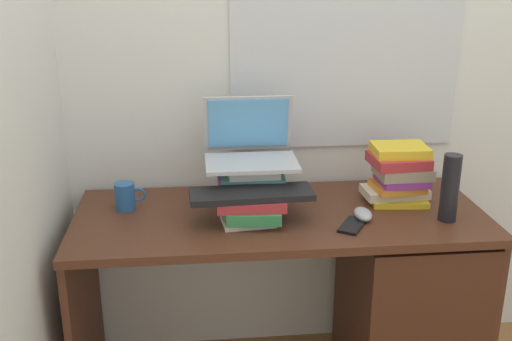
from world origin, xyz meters
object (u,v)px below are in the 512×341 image
(book_stack_side, at_px, (399,174))
(mug, at_px, (126,196))
(laptop, at_px, (250,146))
(keyboard, at_px, (251,194))
(water_bottle, at_px, (450,188))
(desk, at_px, (378,293))
(book_stack_tall, at_px, (252,187))
(computer_mouse, at_px, (363,214))
(cell_phone, at_px, (352,226))
(book_stack_keyboard_riser, at_px, (252,208))

(book_stack_side, xyz_separation_m, mug, (-1.01, 0.03, -0.06))
(laptop, xyz_separation_m, keyboard, (-0.01, -0.18, -0.12))
(water_bottle, bearing_deg, desk, 152.96)
(book_stack_side, relative_size, mug, 2.17)
(book_stack_tall, bearing_deg, computer_mouse, -20.70)
(keyboard, bearing_deg, cell_phone, -14.34)
(keyboard, bearing_deg, book_stack_keyboard_riser, 77.57)
(book_stack_keyboard_riser, distance_m, laptop, 0.25)
(book_stack_side, distance_m, laptop, 0.56)
(water_bottle, bearing_deg, keyboard, 176.06)
(computer_mouse, bearing_deg, book_stack_keyboard_riser, 178.32)
(book_stack_side, height_order, water_bottle, water_bottle)
(computer_mouse, bearing_deg, desk, 31.97)
(desk, xyz_separation_m, mug, (-0.93, 0.12, 0.39))
(book_stack_tall, distance_m, computer_mouse, 0.41)
(laptop, bearing_deg, cell_phone, -37.72)
(book_stack_keyboard_riser, height_order, laptop, laptop)
(laptop, height_order, cell_phone, laptop)
(mug, bearing_deg, book_stack_keyboard_riser, -20.25)
(desk, distance_m, book_stack_keyboard_riser, 0.62)
(water_bottle, xyz_separation_m, cell_phone, (-0.34, -0.02, -0.11))
(book_stack_keyboard_riser, bearing_deg, keyboard, -99.80)
(desk, bearing_deg, cell_phone, -140.60)
(book_stack_side, bearing_deg, laptop, 175.49)
(desk, distance_m, computer_mouse, 0.37)
(laptop, bearing_deg, book_stack_side, -4.51)
(laptop, bearing_deg, water_bottle, -18.90)
(book_stack_tall, relative_size, book_stack_side, 1.01)
(book_stack_tall, bearing_deg, keyboard, -96.51)
(mug, xyz_separation_m, cell_phone, (0.78, -0.24, -0.05))
(desk, height_order, book_stack_tall, book_stack_tall)
(desk, bearing_deg, book_stack_side, 48.78)
(cell_phone, bearing_deg, desk, 70.91)
(laptop, xyz_separation_m, mug, (-0.46, -0.01, -0.17))
(laptop, distance_m, keyboard, 0.22)
(book_stack_tall, height_order, cell_phone, book_stack_tall)
(laptop, height_order, keyboard, laptop)
(book_stack_keyboard_riser, xyz_separation_m, book_stack_side, (0.56, 0.13, 0.06))
(desk, distance_m, mug, 1.01)
(book_stack_side, distance_m, mug, 1.01)
(book_stack_tall, distance_m, book_stack_side, 0.55)
(book_stack_keyboard_riser, relative_size, keyboard, 0.57)
(laptop, height_order, mug, laptop)
(laptop, distance_m, mug, 0.49)
(book_stack_side, bearing_deg, water_bottle, -57.56)
(book_stack_tall, height_order, book_stack_side, book_stack_side)
(keyboard, relative_size, mug, 3.74)
(book_stack_tall, distance_m, laptop, 0.15)
(book_stack_tall, relative_size, keyboard, 0.58)
(keyboard, bearing_deg, laptop, 83.46)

